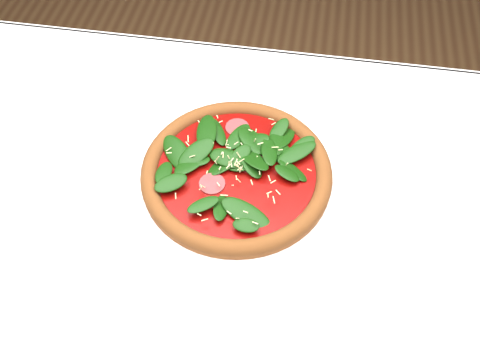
# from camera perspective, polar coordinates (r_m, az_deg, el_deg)

# --- Properties ---
(dining_table) EXTENTS (1.21, 0.81, 0.75)m
(dining_table) POSITION_cam_1_polar(r_m,az_deg,el_deg) (0.85, -2.08, -8.74)
(dining_table) COLOR white
(dining_table) RESTS_ON ground
(plate) EXTENTS (0.33, 0.33, 0.01)m
(plate) POSITION_cam_1_polar(r_m,az_deg,el_deg) (0.81, -0.37, 0.19)
(plate) COLOR white
(plate) RESTS_ON dining_table
(pizza) EXTENTS (0.31, 0.31, 0.04)m
(pizza) POSITION_cam_1_polar(r_m,az_deg,el_deg) (0.79, -0.38, 1.02)
(pizza) COLOR brown
(pizza) RESTS_ON plate
(saucer_far) EXTENTS (0.12, 0.12, 0.01)m
(saucer_far) POSITION_cam_1_polar(r_m,az_deg,el_deg) (0.95, 18.49, 7.04)
(saucer_far) COLOR white
(saucer_far) RESTS_ON dining_table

